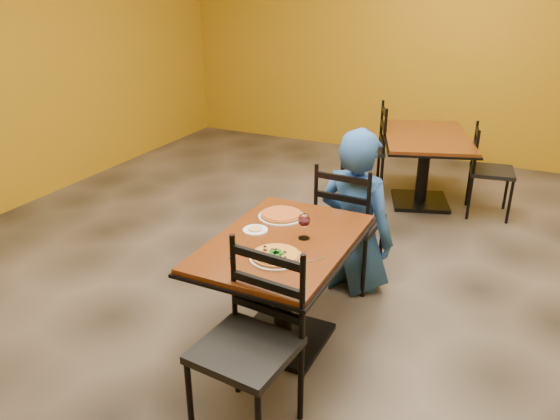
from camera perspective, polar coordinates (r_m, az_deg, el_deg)
The scene contains 18 objects.
floor at distance 4.13m, azimuth 3.33°, elevation -9.68°, with size 7.00×8.00×0.01m, color black.
wall_back at distance 7.36m, azimuth 16.24°, elevation 16.66°, with size 7.00×0.01×3.00m, color #AF7513.
table_main at distance 3.45m, azimuth 0.31°, elevation -6.01°, with size 0.83×1.23×0.75m.
table_second at distance 5.85m, azimuth 14.94°, elevation 5.79°, with size 1.22×1.48×0.75m.
chair_main_near at distance 2.83m, azimuth -3.65°, elevation -14.50°, with size 0.46×0.46×1.02m, color black, non-canonical shape.
chair_main_far at distance 4.24m, azimuth 7.31°, elevation -1.24°, with size 0.45×0.45×0.99m, color black, non-canonical shape.
chair_second_left at distance 6.02m, azimuth 8.62°, elevation 6.24°, with size 0.45×0.45×1.01m, color black, non-canonical shape.
chair_second_right at distance 5.81m, azimuth 21.30°, elevation 3.76°, with size 0.41×0.41×0.91m, color black, non-canonical shape.
diner at distance 4.13m, azimuth 8.03°, elevation 0.06°, with size 0.62×0.41×1.26m, color #1C459A.
plate_main at distance 3.14m, azimuth -0.42°, elevation -5.00°, with size 0.31×0.31×0.01m, color white.
pizza_main at distance 3.13m, azimuth -0.42°, elevation -4.75°, with size 0.28×0.28×0.02m, color #91350A.
plate_far at distance 3.66m, azimuth 0.14°, elevation -0.68°, with size 0.31×0.31×0.01m, color white.
pizza_far at distance 3.66m, azimuth 0.14°, elevation -0.45°, with size 0.28×0.28×0.02m, color #C67626.
side_plate at distance 3.47m, azimuth -2.60°, elevation -2.12°, with size 0.16×0.16×0.01m, color white.
dip at distance 3.47m, azimuth -2.60°, elevation -1.98°, with size 0.09×0.09×0.01m, color tan.
wine_glass at distance 3.34m, azimuth 2.54°, elevation -1.59°, with size 0.08×0.08×0.18m, color white, non-canonical shape.
fork at distance 3.23m, azimuth -4.95°, elevation -4.27°, with size 0.01×0.19×0.00m, color silver.
knife at distance 3.11m, azimuth 3.13°, elevation -5.40°, with size 0.01×0.21×0.00m, color silver.
Camera 1 is at (1.29, -3.21, 2.25)m, focal length 34.93 mm.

